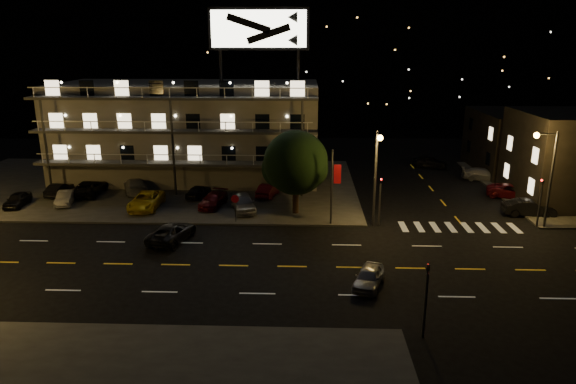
{
  "coord_description": "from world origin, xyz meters",
  "views": [
    {
      "loc": [
        2.86,
        -32.08,
        14.64
      ],
      "look_at": [
        1.44,
        8.0,
        2.96
      ],
      "focal_mm": 32.0,
      "sensor_mm": 36.0,
      "label": 1
    }
  ],
  "objects_px": {
    "tree": "(295,165)",
    "road_car_east": "(369,277)",
    "lot_car_4": "(243,203)",
    "lot_car_7": "(135,186)",
    "lot_car_2": "(146,201)",
    "side_car_0": "(529,208)",
    "road_car_west": "(172,232)"
  },
  "relations": [
    {
      "from": "road_car_west",
      "to": "road_car_east",
      "type": "bearing_deg",
      "value": 167.95
    },
    {
      "from": "tree",
      "to": "road_car_east",
      "type": "distance_m",
      "value": 15.24
    },
    {
      "from": "lot_car_2",
      "to": "side_car_0",
      "type": "relative_size",
      "value": 1.19
    },
    {
      "from": "road_car_east",
      "to": "lot_car_2",
      "type": "bearing_deg",
      "value": 160.1
    },
    {
      "from": "road_car_east",
      "to": "road_car_west",
      "type": "relative_size",
      "value": 0.75
    },
    {
      "from": "tree",
      "to": "road_car_west",
      "type": "bearing_deg",
      "value": -144.02
    },
    {
      "from": "tree",
      "to": "lot_car_4",
      "type": "height_order",
      "value": "tree"
    },
    {
      "from": "tree",
      "to": "lot_car_4",
      "type": "distance_m",
      "value": 5.89
    },
    {
      "from": "lot_car_4",
      "to": "lot_car_7",
      "type": "distance_m",
      "value": 12.73
    },
    {
      "from": "lot_car_2",
      "to": "lot_car_4",
      "type": "xyz_separation_m",
      "value": [
        8.91,
        -0.43,
        0.04
      ]
    },
    {
      "from": "lot_car_7",
      "to": "road_car_west",
      "type": "xyz_separation_m",
      "value": [
        6.88,
        -12.48,
        -0.19
      ]
    },
    {
      "from": "lot_car_4",
      "to": "road_car_east",
      "type": "distance_m",
      "value": 17.14
    },
    {
      "from": "lot_car_2",
      "to": "lot_car_7",
      "type": "relative_size",
      "value": 1.05
    },
    {
      "from": "tree",
      "to": "road_car_east",
      "type": "height_order",
      "value": "tree"
    },
    {
      "from": "tree",
      "to": "lot_car_2",
      "type": "distance_m",
      "value": 14.06
    },
    {
      "from": "road_car_east",
      "to": "lot_car_7",
      "type": "bearing_deg",
      "value": 155.57
    },
    {
      "from": "lot_car_7",
      "to": "road_car_west",
      "type": "distance_m",
      "value": 14.25
    },
    {
      "from": "lot_car_7",
      "to": "road_car_west",
      "type": "bearing_deg",
      "value": 94.55
    },
    {
      "from": "tree",
      "to": "side_car_0",
      "type": "relative_size",
      "value": 1.68
    },
    {
      "from": "lot_car_4",
      "to": "road_car_west",
      "type": "bearing_deg",
      "value": -139.45
    },
    {
      "from": "tree",
      "to": "lot_car_7",
      "type": "distance_m",
      "value": 17.54
    },
    {
      "from": "lot_car_2",
      "to": "road_car_west",
      "type": "xyz_separation_m",
      "value": [
        4.27,
        -7.5,
        -0.19
      ]
    },
    {
      "from": "lot_car_2",
      "to": "road_car_east",
      "type": "relative_size",
      "value": 1.41
    },
    {
      "from": "lot_car_7",
      "to": "side_car_0",
      "type": "xyz_separation_m",
      "value": [
        36.7,
        -5.47,
        -0.15
      ]
    },
    {
      "from": "lot_car_2",
      "to": "road_car_east",
      "type": "height_order",
      "value": "lot_car_2"
    },
    {
      "from": "road_car_west",
      "to": "lot_car_4",
      "type": "bearing_deg",
      "value": -108.61
    },
    {
      "from": "tree",
      "to": "lot_car_2",
      "type": "relative_size",
      "value": 1.41
    },
    {
      "from": "lot_car_7",
      "to": "lot_car_4",
      "type": "bearing_deg",
      "value": 130.55
    },
    {
      "from": "lot_car_4",
      "to": "road_car_east",
      "type": "bearing_deg",
      "value": -72.27
    },
    {
      "from": "lot_car_4",
      "to": "side_car_0",
      "type": "height_order",
      "value": "lot_car_4"
    },
    {
      "from": "tree",
      "to": "lot_car_2",
      "type": "xyz_separation_m",
      "value": [
        -13.56,
        0.76,
        -3.64
      ]
    },
    {
      "from": "road_car_east",
      "to": "tree",
      "type": "bearing_deg",
      "value": 127.98
    }
  ]
}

